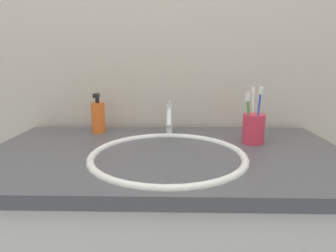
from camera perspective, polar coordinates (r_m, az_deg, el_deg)
name	(u,v)px	position (r m, az deg, el deg)	size (l,w,h in m)	color
tiled_wall_back	(168,61)	(1.29, 0.05, 12.60)	(2.39, 0.04, 2.40)	beige
sink_basin	(168,169)	(0.92, -0.04, -8.43)	(0.50, 0.50, 0.12)	white
faucet	(169,119)	(1.12, 0.24, 1.43)	(0.02, 0.15, 0.14)	silver
toothbrush_cup	(253,129)	(1.08, 16.50, -0.50)	(0.08, 0.08, 0.11)	#D8334C
toothbrush_white	(253,110)	(1.09, 16.41, 2.98)	(0.01, 0.04, 0.19)	white
toothbrush_red	(249,112)	(1.10, 15.63, 2.61)	(0.02, 0.04, 0.18)	red
toothbrush_blue	(258,112)	(1.05, 17.37, 2.64)	(0.01, 0.03, 0.20)	blue
toothbrush_green	(248,115)	(1.06, 15.57, 2.06)	(0.03, 0.02, 0.17)	green
soap_dispenser	(98,117)	(1.22, -13.61, 1.81)	(0.06, 0.06, 0.16)	orange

